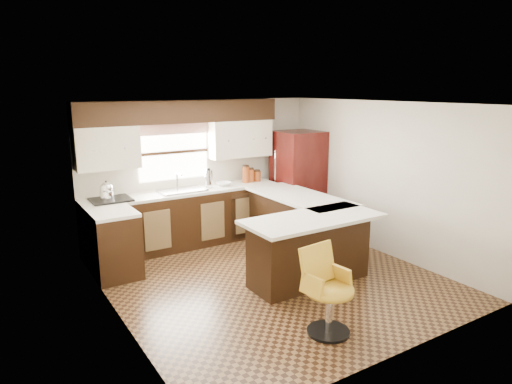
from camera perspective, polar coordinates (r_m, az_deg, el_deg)
floor at (r=6.47m, az=1.96°, el=-10.75°), size 4.40×4.40×0.00m
ceiling at (r=5.93m, az=2.14°, el=10.99°), size 4.40×4.40×0.00m
wall_back at (r=7.97m, az=-6.88°, el=2.75°), size 4.40×0.00×4.40m
wall_front at (r=4.51m, az=18.00°, el=-5.85°), size 4.40×0.00×4.40m
wall_left at (r=5.24m, az=-17.35°, el=-3.19°), size 0.00×4.40×4.40m
wall_right at (r=7.45m, az=15.54°, el=1.64°), size 0.00×4.40×4.40m
base_cab_back at (r=7.69m, az=-8.80°, el=-3.43°), size 3.30×0.60×0.90m
base_cab_left at (r=6.69m, az=-17.24°, el=-6.40°), size 0.60×0.70×0.90m
counter_back at (r=7.57m, az=-8.92°, el=0.00°), size 3.30×0.60×0.04m
counter_left at (r=6.56m, az=-17.52°, el=-2.50°), size 0.60×0.70×0.04m
soffit at (r=7.53m, az=-9.30°, el=9.90°), size 3.40×0.35×0.36m
upper_cab_left at (r=7.19m, az=-18.18°, el=5.27°), size 0.94×0.35×0.64m
upper_cab_right at (r=8.05m, az=-2.04°, el=6.69°), size 1.14×0.35×0.64m
window_pane at (r=7.70m, az=-10.26°, el=4.91°), size 1.20×0.02×0.90m
valance at (r=7.61m, az=-10.27°, el=7.79°), size 1.30×0.06×0.18m
sink at (r=7.53m, az=-9.22°, el=0.21°), size 0.75×0.45×0.03m
dishwasher at (r=7.89m, az=-1.28°, el=-3.01°), size 0.58×0.03×0.78m
cooktop at (r=7.18m, az=-17.69°, el=-0.91°), size 0.58×0.50×0.02m
peninsula_long at (r=7.29m, az=5.11°, el=-4.26°), size 0.60×1.95×0.90m
peninsula_return at (r=6.25m, az=6.67°, el=-7.27°), size 1.65×0.60×0.90m
counter_pen_long at (r=7.19m, az=5.50°, el=-0.60°), size 0.84×1.95×0.04m
counter_pen_return at (r=6.03m, az=7.18°, el=-3.34°), size 1.89×0.84×0.04m
refrigerator at (r=8.42m, az=5.24°, el=1.37°), size 0.78×0.75×1.83m
bar_chair at (r=5.03m, az=9.21°, el=-12.25°), size 0.56×0.56×0.96m
kettle at (r=7.13m, az=-18.18°, el=0.23°), size 0.21×0.21×0.28m
percolator at (r=7.72m, az=-5.95°, el=1.66°), size 0.14×0.14×0.30m
mixing_bowl at (r=7.87m, az=-4.06°, el=1.02°), size 0.26×0.26×0.06m
canister_large at (r=8.09m, az=-1.27°, el=2.17°), size 0.13×0.13×0.28m
canister_med at (r=8.14m, az=-0.67°, el=2.05°), size 0.13×0.13×0.23m
canister_small at (r=8.22m, az=0.14°, el=1.98°), size 0.14×0.14×0.18m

